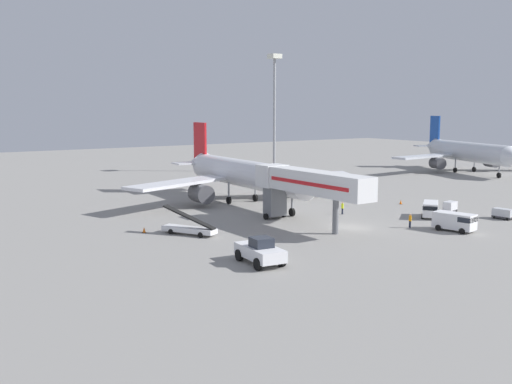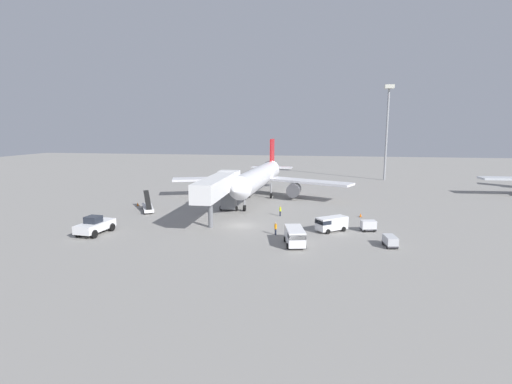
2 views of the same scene
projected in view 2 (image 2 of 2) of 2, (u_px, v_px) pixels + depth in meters
ground_plane at (240, 226)px, 56.53m from camera, size 300.00×300.00×0.00m
airplane_at_gate at (260, 177)px, 78.01m from camera, size 38.09×38.45×11.80m
jet_bridge at (220, 186)px, 59.97m from camera, size 3.49×18.71×6.99m
pushback_tug at (95, 225)px, 51.84m from camera, size 3.31×5.93×2.54m
belt_loader_truck at (148, 207)px, 66.49m from camera, size 4.63×6.54×3.17m
service_van_outer_left at (295, 236)px, 46.70m from camera, size 3.03×5.03×2.13m
service_van_near_right at (331, 223)px, 53.19m from camera, size 4.66×4.21×2.03m
baggage_cart_near_center at (368, 225)px, 53.29m from camera, size 2.23×1.63×1.54m
baggage_cart_rear_left at (390, 241)px, 46.28m from camera, size 1.62×2.63×1.35m
ground_crew_worker_foreground at (276, 228)px, 51.40m from camera, size 0.45×0.45×1.72m
ground_crew_worker_midground at (280, 211)px, 62.55m from camera, size 0.44×0.44×1.70m
safety_cone_alpha at (138, 204)px, 70.94m from camera, size 0.43×0.43×0.66m
safety_cone_bravo at (361, 215)px, 61.92m from camera, size 0.45×0.45×0.68m
apron_light_mast at (388, 115)px, 103.61m from camera, size 2.40×2.40×25.86m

